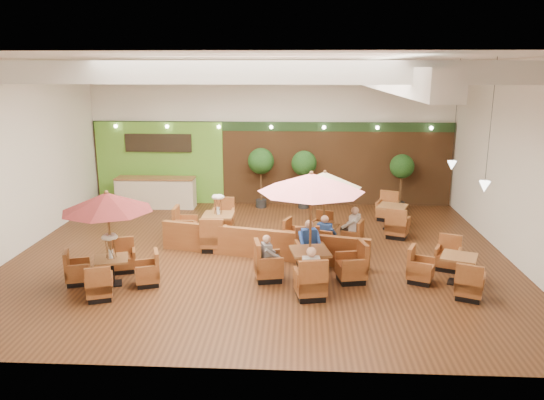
# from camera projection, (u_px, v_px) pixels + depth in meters

# --- Properties ---
(room) EXTENTS (14.04, 14.00, 5.52)m
(room) POSITION_uv_depth(u_px,v_px,m) (272.00, 124.00, 15.58)
(room) COLOR #381E0F
(room) RESTS_ON ground
(service_counter) EXTENTS (3.00, 0.75, 1.18)m
(service_counter) POSITION_uv_depth(u_px,v_px,m) (156.00, 193.00, 20.32)
(service_counter) COLOR beige
(service_counter) RESTS_ON ground
(booth_divider) EXTENTS (5.96, 1.66, 0.84)m
(booth_divider) POSITION_uv_depth(u_px,v_px,m) (261.00, 244.00, 14.91)
(booth_divider) COLOR brown
(booth_divider) RESTS_ON ground
(table_0) EXTENTS (2.47, 2.47, 2.40)m
(table_0) POSITION_uv_depth(u_px,v_px,m) (108.00, 221.00, 12.79)
(table_0) COLOR brown
(table_0) RESTS_ON ground
(table_1) EXTENTS (2.87, 2.87, 2.83)m
(table_1) POSITION_uv_depth(u_px,v_px,m) (311.00, 208.00, 12.94)
(table_1) COLOR brown
(table_1) RESTS_ON ground
(table_2) EXTENTS (2.44, 2.44, 2.36)m
(table_2) POSITION_uv_depth(u_px,v_px,m) (324.00, 195.00, 15.51)
(table_2) COLOR brown
(table_2) RESTS_ON ground
(table_3) EXTENTS (1.85, 2.77, 1.60)m
(table_3) POSITION_uv_depth(u_px,v_px,m) (210.00, 225.00, 16.54)
(table_3) COLOR brown
(table_3) RESTS_ON ground
(table_4) EXTENTS (1.85, 2.62, 0.92)m
(table_4) POSITION_uv_depth(u_px,v_px,m) (447.00, 270.00, 13.20)
(table_4) COLOR brown
(table_4) RESTS_ON ground
(table_5) EXTENTS (1.16, 2.86, 1.00)m
(table_5) POSITION_uv_depth(u_px,v_px,m) (392.00, 217.00, 17.68)
(table_5) COLOR brown
(table_5) RESTS_ON ground
(topiary_0) EXTENTS (0.99, 0.99, 2.30)m
(topiary_0) POSITION_uv_depth(u_px,v_px,m) (261.00, 164.00, 20.04)
(topiary_0) COLOR black
(topiary_0) RESTS_ON ground
(topiary_1) EXTENTS (0.95, 0.95, 2.22)m
(topiary_1) POSITION_uv_depth(u_px,v_px,m) (304.00, 166.00, 19.97)
(topiary_1) COLOR black
(topiary_1) RESTS_ON ground
(topiary_2) EXTENTS (0.91, 0.91, 2.11)m
(topiary_2) POSITION_uv_depth(u_px,v_px,m) (402.00, 169.00, 19.81)
(topiary_2) COLOR black
(topiary_2) RESTS_ON ground
(diner_0) EXTENTS (0.41, 0.34, 0.82)m
(diner_0) POSITION_uv_depth(u_px,v_px,m) (311.00, 267.00, 12.22)
(diner_0) COLOR silver
(diner_0) RESTS_ON ground
(diner_1) EXTENTS (0.44, 0.38, 0.82)m
(diner_1) POSITION_uv_depth(u_px,v_px,m) (309.00, 239.00, 14.22)
(diner_1) COLOR #23479B
(diner_1) RESTS_ON ground
(diner_2) EXTENTS (0.37, 0.40, 0.74)m
(diner_2) POSITION_uv_depth(u_px,v_px,m) (269.00, 253.00, 13.28)
(diner_2) COLOR gray
(diner_2) RESTS_ON ground
(diner_3) EXTENTS (0.44, 0.41, 0.79)m
(diner_3) POSITION_uv_depth(u_px,v_px,m) (325.00, 232.00, 14.89)
(diner_3) COLOR #23479B
(diner_3) RESTS_ON ground
(diner_4) EXTENTS (0.43, 0.45, 0.82)m
(diner_4) POSITION_uv_depth(u_px,v_px,m) (353.00, 223.00, 15.67)
(diner_4) COLOR silver
(diner_4) RESTS_ON ground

